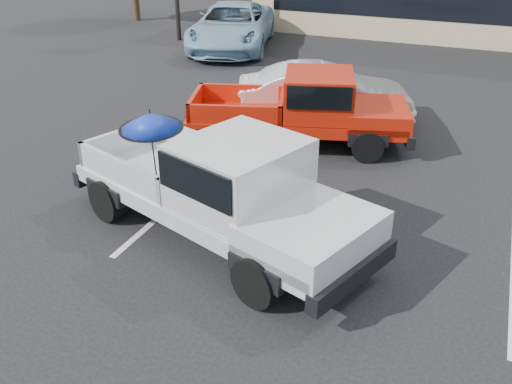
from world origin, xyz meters
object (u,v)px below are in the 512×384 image
at_px(silver_pickup, 229,186).
at_px(silver_sedan, 324,95).
at_px(blue_suv, 232,27).
at_px(red_pickup, 311,107).

height_order(silver_pickup, silver_sedan, silver_pickup).
relative_size(silver_pickup, blue_suv, 1.00).
distance_m(red_pickup, blue_suv, 10.03).
relative_size(red_pickup, silver_sedan, 1.25).
bearing_deg(silver_pickup, red_pickup, 110.90).
bearing_deg(silver_sedan, silver_pickup, 159.79).
distance_m(silver_pickup, silver_sedan, 6.27).
height_order(silver_pickup, blue_suv, silver_pickup).
bearing_deg(silver_sedan, red_pickup, 163.20).
relative_size(silver_pickup, red_pickup, 1.09).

